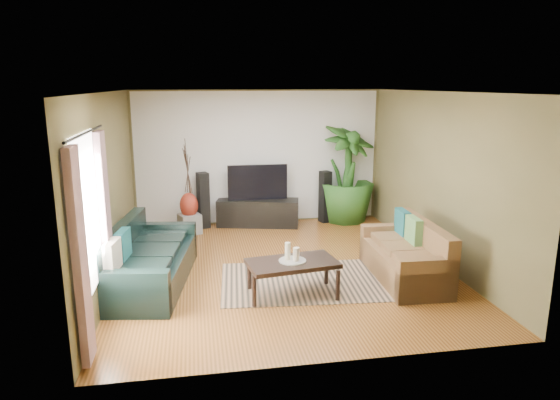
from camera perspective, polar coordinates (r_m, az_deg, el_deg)
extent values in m
plane|color=#9A5C27|center=(7.87, 0.25, -7.79)|extent=(5.50, 5.50, 0.00)
plane|color=white|center=(7.35, 0.27, 12.26)|extent=(5.50, 5.50, 0.00)
plane|color=brown|center=(10.18, -2.46, 4.87)|extent=(5.00, 0.00, 5.00)
plane|color=brown|center=(4.89, 5.92, -4.34)|extent=(5.00, 0.00, 5.00)
plane|color=brown|center=(7.48, -18.95, 1.15)|extent=(0.00, 5.50, 5.50)
plane|color=brown|center=(8.30, 17.53, 2.38)|extent=(0.00, 5.50, 5.50)
plane|color=white|center=(10.17, -2.45, 4.86)|extent=(4.90, 0.00, 4.90)
plane|color=white|center=(5.93, -21.11, -1.54)|extent=(0.00, 1.80, 1.80)
cube|color=gray|center=(5.29, -21.88, -6.18)|extent=(0.08, 0.35, 2.20)
cube|color=gray|center=(6.70, -19.32, -1.99)|extent=(0.08, 0.35, 2.20)
cylinder|color=black|center=(5.77, -21.36, 7.15)|extent=(0.03, 1.90, 0.03)
cube|color=black|center=(7.40, -14.68, -6.14)|extent=(1.34, 2.44, 0.85)
cube|color=brown|center=(7.56, 14.03, -5.68)|extent=(0.88, 1.82, 0.85)
cube|color=tan|center=(7.37, 2.42, -9.25)|extent=(2.43, 1.81, 0.01)
cube|color=black|center=(6.84, 1.41, -8.92)|extent=(1.27, 0.82, 0.49)
cylinder|color=#979691|center=(6.75, 1.43, -6.94)|extent=(0.37, 0.37, 0.02)
cylinder|color=#EAE4C6|center=(6.73, 0.88, -5.86)|extent=(0.08, 0.08, 0.24)
cylinder|color=beige|center=(6.69, 1.84, -6.23)|extent=(0.08, 0.08, 0.18)
cylinder|color=white|center=(6.79, 1.91, -6.06)|extent=(0.08, 0.08, 0.15)
cube|color=black|center=(10.09, -2.54, -1.45)|extent=(1.70, 0.84, 0.54)
cube|color=black|center=(9.97, -2.59, 2.05)|extent=(1.19, 0.07, 0.71)
cube|color=black|center=(10.00, -8.76, -0.05)|extent=(0.26, 0.28, 1.12)
cube|color=black|center=(10.34, 5.17, 0.37)|extent=(0.25, 0.26, 1.07)
imported|color=#24531B|center=(10.37, 7.61, 3.04)|extent=(1.55, 1.55, 2.03)
cylinder|color=black|center=(10.56, 7.46, -1.60)|extent=(0.37, 0.37, 0.29)
cube|color=gray|center=(9.75, -10.28, -2.67)|extent=(0.48, 0.48, 0.38)
ellipsoid|color=maroon|center=(9.66, -10.37, -0.60)|extent=(0.35, 0.35, 0.49)
cube|color=brown|center=(7.95, -16.32, -6.23)|extent=(0.49, 0.49, 0.50)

